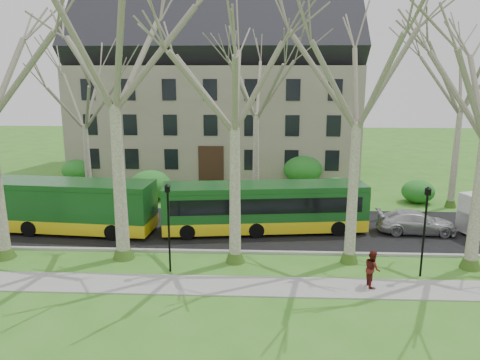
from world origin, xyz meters
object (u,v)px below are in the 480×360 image
Objects in this scene: sedan at (416,222)px; bus_lead at (49,205)px; pedestrian_b at (372,268)px; bus_follow at (264,207)px.

bus_lead is at bearing 94.07° from sedan.
pedestrian_b is at bearing 152.56° from sedan.
bus_follow is (13.03, 0.42, -0.09)m from bus_lead.
sedan is 2.72× the size of pedestrian_b.
pedestrian_b is at bearing -16.19° from bus_lead.
bus_lead is at bearing 64.56° from pedestrian_b.
bus_lead is at bearing 175.02° from bus_follow.
bus_lead is 22.13m from sedan.
bus_follow is at bearing 6.59° from bus_lead.
sedan is at bearing 6.11° from bus_lead.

